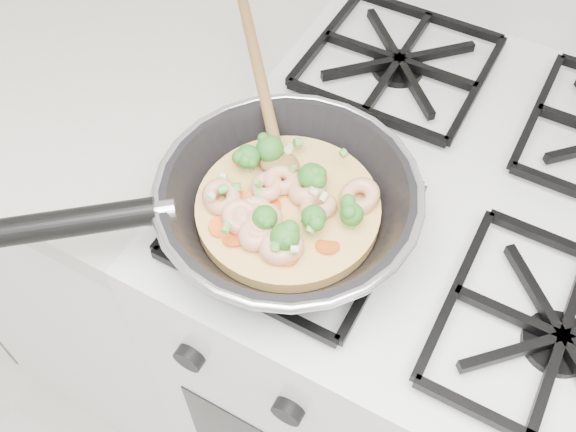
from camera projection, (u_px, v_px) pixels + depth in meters
The scene contains 3 objects.
stove at pixel (408, 345), 1.12m from camera, with size 0.60×0.60×0.92m.
counter_left at pixel (54, 177), 1.36m from camera, with size 1.00×0.60×0.90m.
skillet at pixel (281, 202), 0.69m from camera, with size 0.41×0.47×0.09m.
Camera 1 is at (0.05, 1.18, 1.50)m, focal length 40.45 mm.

